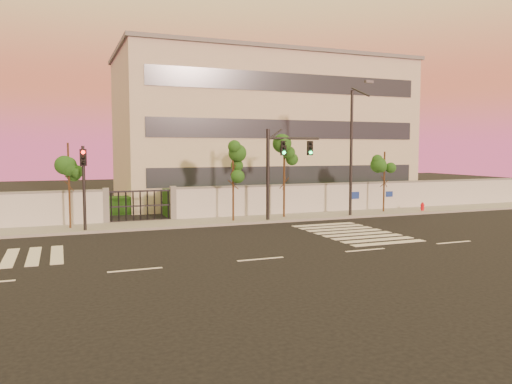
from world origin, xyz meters
The scene contains 14 objects.
ground centered at (0.00, 0.00, 0.00)m, with size 120.00×120.00×0.00m, color black.
sidewalk centered at (0.00, 10.50, 0.07)m, with size 60.00×3.00×0.15m, color gray.
perimeter_wall centered at (0.10, 12.00, 1.07)m, with size 60.00×0.36×2.20m.
hedge_row centered at (1.17, 14.74, 0.82)m, with size 41.00×4.25×1.80m.
institutional_building centered at (9.00, 21.99, 6.16)m, with size 24.40×12.40×12.25m.
road_markings centered at (-1.58, 3.76, 0.01)m, with size 57.00×7.62×0.02m.
street_tree_c centered at (-7.01, 10.57, 3.54)m, with size 1.35×1.07×4.82m.
street_tree_d centered at (2.28, 10.01, 3.62)m, with size 1.47×1.17×4.92m.
street_tree_e centered at (5.85, 10.41, 3.84)m, with size 1.59×1.27×5.22m.
street_tree_f centered at (13.50, 10.42, 3.18)m, with size 1.49×1.18×4.32m.
traffic_signal_main centered at (5.07, 9.55, 3.60)m, with size 3.60×0.36×5.69m.
traffic_signal_secondary centered at (-6.31, 9.41, 2.95)m, with size 0.36×0.35×4.65m.
streetlight_east centered at (10.25, 9.38, 4.68)m, with size 0.52×2.08×8.66m.
fire_hydrant centered at (16.36, 9.83, 0.37)m, with size 0.29×0.27×0.73m.
Camera 1 is at (-7.48, -18.48, 4.42)m, focal length 35.00 mm.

